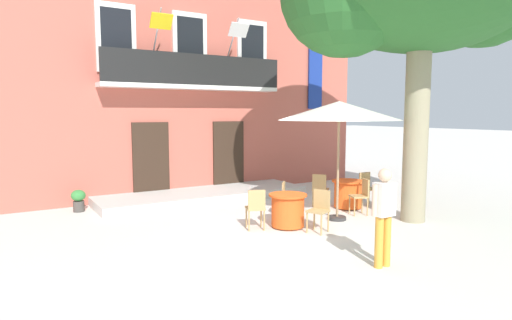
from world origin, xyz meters
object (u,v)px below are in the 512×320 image
at_px(cafe_table_middle, 288,210).
at_px(cafe_chair_near_tree_1, 362,194).
at_px(cafe_chair_near_tree_0, 320,188).
at_px(cafe_umbrella, 339,111).
at_px(cafe_table_near_tree, 348,194).
at_px(cafe_chair_near_tree_2, 367,186).
at_px(cafe_chair_middle_2, 288,198).
at_px(cafe_chair_middle_0, 256,206).
at_px(ground_planter_left, 78,199).
at_px(cafe_chair_middle_1, 320,208).
at_px(pedestrian_near_entrance, 384,212).

bearing_deg(cafe_table_middle, cafe_chair_near_tree_1, 0.98).
bearing_deg(cafe_chair_near_tree_0, cafe_umbrella, -113.52).
bearing_deg(cafe_table_near_tree, cafe_chair_near_tree_2, 2.76).
xyz_separation_m(cafe_table_near_tree, cafe_chair_middle_2, (-2.10, -0.15, 0.14)).
height_order(cafe_chair_near_tree_2, cafe_umbrella, cafe_umbrella).
bearing_deg(cafe_chair_middle_2, cafe_chair_near_tree_0, 23.60).
relative_size(cafe_table_near_tree, cafe_chair_middle_0, 0.95).
xyz_separation_m(cafe_chair_near_tree_0, ground_planter_left, (-5.79, 2.80, -0.20)).
bearing_deg(cafe_chair_middle_1, cafe_chair_near_tree_0, 50.07).
bearing_deg(cafe_chair_near_tree_1, cafe_table_near_tree, 73.23).
bearing_deg(cafe_chair_middle_1, ground_planter_left, 131.09).
relative_size(cafe_chair_middle_1, ground_planter_left, 1.58).
relative_size(cafe_chair_near_tree_0, cafe_table_middle, 1.05).
xyz_separation_m(cafe_umbrella, pedestrian_near_entrance, (-1.53, -2.82, -1.67)).
relative_size(cafe_chair_near_tree_2, ground_planter_left, 1.58).
distance_m(cafe_chair_near_tree_2, ground_planter_left, 7.81).
bearing_deg(cafe_umbrella, cafe_chair_near_tree_2, 24.59).
xyz_separation_m(cafe_chair_near_tree_0, cafe_chair_middle_1, (-1.64, -1.96, 0.00)).
relative_size(cafe_chair_near_tree_0, ground_planter_left, 1.58).
bearing_deg(cafe_chair_near_tree_1, cafe_chair_middle_0, 177.23).
relative_size(cafe_chair_near_tree_1, pedestrian_near_entrance, 0.55).
relative_size(cafe_table_middle, ground_planter_left, 1.50).
bearing_deg(cafe_chair_middle_1, cafe_chair_middle_2, 87.13).
bearing_deg(cafe_chair_middle_2, cafe_chair_near_tree_1, -16.99).
relative_size(cafe_table_middle, pedestrian_near_entrance, 0.52).
distance_m(cafe_chair_middle_0, cafe_chair_middle_1, 1.39).
distance_m(cafe_chair_near_tree_1, cafe_umbrella, 2.27).
distance_m(cafe_chair_near_tree_2, cafe_chair_middle_2, 2.86).
xyz_separation_m(cafe_chair_middle_2, cafe_umbrella, (0.98, -0.67, 2.08)).
height_order(cafe_table_near_tree, cafe_chair_middle_2, cafe_chair_middle_2).
bearing_deg(cafe_chair_middle_1, cafe_chair_middle_0, 142.62).
height_order(cafe_chair_near_tree_1, cafe_table_middle, cafe_chair_near_tree_1).
bearing_deg(cafe_chair_near_tree_0, cafe_table_middle, -147.07).
distance_m(cafe_table_middle, ground_planter_left, 5.58).
relative_size(cafe_chair_middle_0, cafe_umbrella, 0.31).
bearing_deg(cafe_table_near_tree, cafe_chair_middle_0, -170.03).
distance_m(cafe_chair_near_tree_2, cafe_table_middle, 3.39).
relative_size(cafe_chair_near_tree_2, cafe_chair_middle_0, 1.00).
bearing_deg(cafe_chair_near_tree_1, pedestrian_near_entrance, -129.75).
xyz_separation_m(cafe_chair_near_tree_0, cafe_chair_middle_0, (-2.74, -1.12, 0.00)).
distance_m(cafe_chair_near_tree_2, cafe_chair_middle_0, 4.07).
relative_size(cafe_table_near_tree, cafe_chair_middle_2, 0.95).
height_order(cafe_chair_near_tree_0, cafe_chair_near_tree_2, same).
relative_size(cafe_chair_near_tree_1, cafe_table_middle, 1.05).
xyz_separation_m(cafe_chair_middle_0, cafe_umbrella, (2.15, -0.25, 2.08)).
bearing_deg(cafe_chair_near_tree_2, cafe_chair_middle_1, -153.52).
bearing_deg(cafe_umbrella, pedestrian_near_entrance, -118.43).
bearing_deg(pedestrian_near_entrance, ground_planter_left, 117.75).
relative_size(cafe_chair_near_tree_0, cafe_chair_middle_1, 1.00).
distance_m(cafe_table_middle, cafe_chair_middle_1, 0.77).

